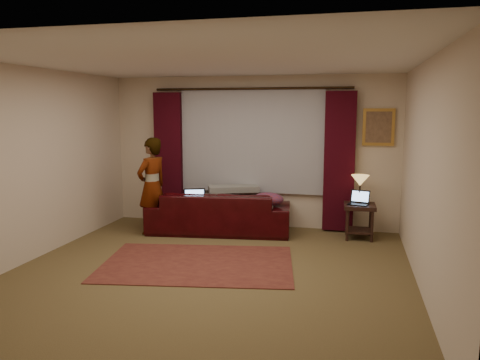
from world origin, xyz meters
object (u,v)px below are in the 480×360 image
Objects in this scene: end_table at (359,221)px; sofa at (219,204)px; tiffany_lamp at (360,189)px; laptop_sofa at (195,198)px; laptop_table at (358,198)px; person at (152,186)px.

sofa is at bearing -176.86° from end_table.
tiffany_lamp is at bearing 178.04° from sofa.
laptop_sofa is 1.17× the size of laptop_table.
sofa reaches higher than laptop_sofa.
sofa is 7.17× the size of laptop_table.
person is at bearing -171.81° from end_table.
laptop_table is 3.31m from person.
tiffany_lamp is at bearing 123.64° from person.
laptop_table is at bearing -122.36° from end_table.
end_table is 1.70× the size of laptop_table.
laptop_table reaches higher than end_table.
sofa reaches higher than end_table.
end_table is 0.51m from tiffany_lamp.
laptop_sofa is 0.85× the size of tiffany_lamp.
tiffany_lamp is at bearing 96.58° from end_table.
laptop_table is at bearing 121.59° from person.
laptop_table is (2.59, 0.29, 0.06)m from laptop_sofa.
end_table is (2.27, 0.12, -0.20)m from sofa.
laptop_sofa is at bearing -157.36° from laptop_table.
tiffany_lamp is (-0.01, 0.08, 0.50)m from end_table.
laptop_sofa is 0.24× the size of person.
laptop_sofa is 2.65m from tiffany_lamp.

